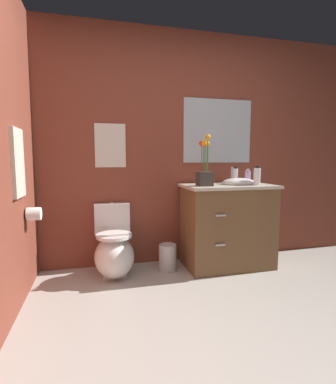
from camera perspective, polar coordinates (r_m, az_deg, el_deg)
The scene contains 13 objects.
ground_plane at distance 1.91m, azimuth 16.66°, elevation -30.33°, with size 9.30×9.30×0.00m, color #B2ADA3.
wall_back at distance 3.26m, azimuth 4.10°, elevation 8.42°, with size 4.34×0.05×2.50m, color brown.
toilet at distance 2.94m, azimuth -10.55°, elevation -11.33°, with size 0.38×0.59×0.69m.
vanity_cabinet at distance 3.16m, azimuth 11.61°, elevation -6.27°, with size 0.94×0.56×1.05m.
flower_vase at distance 2.91m, azimuth 7.23°, elevation 4.36°, with size 0.14×0.14×0.50m.
soap_bottle at distance 3.28m, azimuth 15.37°, elevation 2.87°, with size 0.06×0.06×0.16m.
lotion_bottle at distance 3.09m, azimuth 17.08°, elevation 2.97°, with size 0.07×0.07×0.20m.
hand_wash_bottle at distance 3.24m, azimuth 13.10°, elevation 3.14°, with size 0.05×0.05×0.19m.
trash_bin at distance 3.05m, azimuth -0.08°, elevation -12.70°, with size 0.18×0.18×0.27m.
wall_poster at distance 3.08m, azimuth -11.26°, elevation 8.93°, with size 0.31×0.01×0.45m, color silver.
wall_mirror at distance 3.36m, azimuth 9.75°, elevation 11.70°, with size 0.80×0.01×0.70m, color #B2BCC6.
hanging_towel at distance 2.47m, azimuth -27.41°, elevation 5.09°, with size 0.03×0.28×0.52m, color beige.
toilet_paper_roll at distance 2.69m, azimuth -24.82°, elevation -3.92°, with size 0.11×0.11×0.11m, color white.
Camera 1 is at (-0.81, -1.30, 1.14)m, focal length 27.15 mm.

